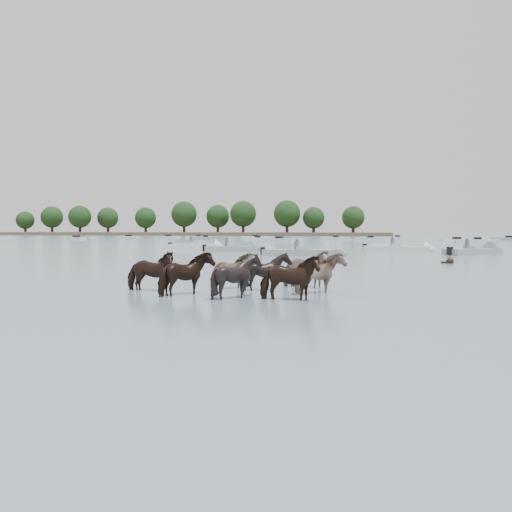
# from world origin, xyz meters

# --- Properties ---
(ground) EXTENTS (400.00, 400.00, 0.00)m
(ground) POSITION_xyz_m (0.00, 0.00, 0.00)
(ground) COLOR slate
(ground) RESTS_ON ground
(shoreline) EXTENTS (160.00, 30.00, 1.00)m
(shoreline) POSITION_xyz_m (-70.00, 150.00, 0.50)
(shoreline) COLOR #4C4233
(shoreline) RESTS_ON ground
(pony_herd) EXTENTS (7.08, 4.19, 1.46)m
(pony_herd) POSITION_xyz_m (-0.48, -0.66, 0.56)
(pony_herd) COLOR black
(pony_herd) RESTS_ON ground
(swimming_pony) EXTENTS (0.72, 0.44, 0.44)m
(swimming_pony) POSITION_xyz_m (7.74, 15.35, 0.10)
(swimming_pony) COLOR black
(swimming_pony) RESTS_ON ground
(motorboat_a) EXTENTS (5.45, 3.45, 1.92)m
(motorboat_a) POSITION_xyz_m (-8.20, 28.34, 0.23)
(motorboat_a) COLOR gray
(motorboat_a) RESTS_ON ground
(motorboat_b) EXTENTS (6.57, 2.27, 1.92)m
(motorboat_b) POSITION_xyz_m (-0.89, 21.88, 0.22)
(motorboat_b) COLOR gray
(motorboat_b) RESTS_ON ground
(motorboat_c) EXTENTS (6.48, 2.74, 1.92)m
(motorboat_c) POSITION_xyz_m (6.46, 31.84, 0.22)
(motorboat_c) COLOR silver
(motorboat_c) RESTS_ON ground
(motorboat_d) EXTENTS (5.17, 4.67, 1.92)m
(motorboat_d) POSITION_xyz_m (11.69, 27.11, 0.23)
(motorboat_d) COLOR gray
(motorboat_d) RESTS_ON ground
(motorboat_f) EXTENTS (5.92, 2.20, 1.92)m
(motorboat_f) POSITION_xyz_m (-13.44, 33.60, 0.22)
(motorboat_f) COLOR silver
(motorboat_f) RESTS_ON ground
(distant_flotilla) EXTENTS (107.92, 27.17, 0.93)m
(distant_flotilla) POSITION_xyz_m (0.00, 77.22, 0.26)
(distant_flotilla) COLOR silver
(distant_flotilla) RESTS_ON ground
(treeline) EXTENTS (147.46, 20.88, 11.92)m
(treeline) POSITION_xyz_m (-67.86, 153.02, 6.56)
(treeline) COLOR #382619
(treeline) RESTS_ON ground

